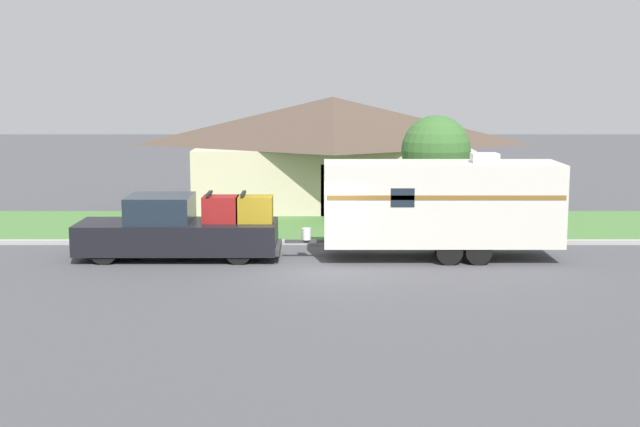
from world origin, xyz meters
TOP-DOWN VIEW (x-y plane):
  - ground_plane at (0.00, 0.00)m, footprint 120.00×120.00m
  - curb_strip at (0.00, 3.75)m, footprint 80.00×0.30m
  - lawn_strip at (0.00, 7.40)m, footprint 80.00×7.00m
  - house_across_street at (0.60, 12.90)m, footprint 12.27×7.22m
  - pickup_truck at (-4.24, 1.43)m, footprint 6.22×2.09m
  - travel_trailer at (3.79, 1.43)m, footprint 8.39×2.22m
  - mailbox at (2.60, 4.78)m, footprint 0.48×0.20m
  - tree_in_yard at (4.22, 6.28)m, footprint 2.49×2.49m

SIDE VIEW (x-z plane):
  - ground_plane at x=0.00m, z-range 0.00..0.00m
  - lawn_strip at x=0.00m, z-range 0.00..0.03m
  - curb_strip at x=0.00m, z-range 0.00..0.14m
  - pickup_truck at x=-4.24m, z-range -0.13..1.93m
  - mailbox at x=2.60m, z-range 0.37..1.77m
  - travel_trailer at x=3.79m, z-range 0.09..3.34m
  - house_across_street at x=0.60m, z-range 0.09..4.78m
  - tree_in_yard at x=4.22m, z-range 0.83..5.02m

